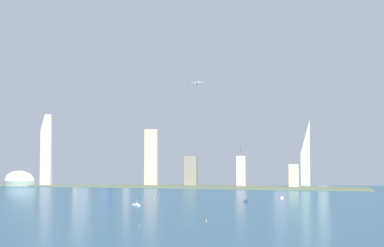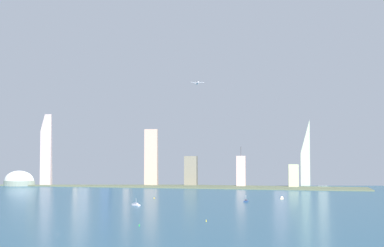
{
  "view_description": "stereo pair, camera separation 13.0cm",
  "coord_description": "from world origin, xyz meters",
  "views": [
    {
      "loc": [
        205.77,
        -438.69,
        82.83
      ],
      "look_at": [
        44.36,
        501.75,
        126.85
      ],
      "focal_mm": 45.14,
      "sensor_mm": 36.0,
      "label": 1
    },
    {
      "loc": [
        205.9,
        -438.67,
        82.83
      ],
      "look_at": [
        44.36,
        501.75,
        126.85
      ],
      "focal_mm": 45.14,
      "sensor_mm": 36.0,
      "label": 2
    }
  ],
  "objects": [
    {
      "name": "boat_4",
      "position": [
        163.24,
        281.06,
        1.34
      ],
      "size": [
        6.97,
        10.76,
        9.52
      ],
      "rotation": [
        0.0,
        0.0,
        1.21
      ],
      "color": "navy",
      "rests_on": "ground"
    },
    {
      "name": "channel_buoy_2",
      "position": [
        131.27,
        87.64,
        1.31
      ],
      "size": [
        1.17,
        1.17,
        2.62
      ],
      "primitive_type": "cone",
      "color": "yellow",
      "rests_on": "ground"
    },
    {
      "name": "channel_buoy_0",
      "position": [
        19.16,
        299.04,
        1.41
      ],
      "size": [
        1.44,
        1.44,
        2.82
      ],
      "primitive_type": "cone",
      "color": "yellow",
      "rests_on": "ground"
    },
    {
      "name": "boat_0",
      "position": [
        15.89,
        210.13,
        1.4
      ],
      "size": [
        14.01,
        12.38,
        9.94
      ],
      "rotation": [
        0.0,
        0.0,
        5.6
      ],
      "color": "white",
      "rests_on": "ground"
    },
    {
      "name": "waterfront_pier",
      "position": [
        0.0,
        515.72,
        1.12
      ],
      "size": [
        767.33,
        66.87,
        2.24
      ],
      "primitive_type": "cube",
      "color": "#586148",
      "rests_on": "ground"
    },
    {
      "name": "skyscraper_4",
      "position": [
        -218.54,
        600.04,
        71.37
      ],
      "size": [
        26.82,
        22.93,
        142.74
      ],
      "color": "#B1A4A7",
      "rests_on": "ground"
    },
    {
      "name": "skyscraper_8",
      "position": [
        -46.63,
        535.02,
        58.5
      ],
      "size": [
        27.4,
        14.91,
        117.01
      ],
      "color": "tan",
      "rests_on": "ground"
    },
    {
      "name": "skyscraper_2",
      "position": [
        -286.3,
        555.6,
        66.63
      ],
      "size": [
        18.62,
        22.17,
        137.14
      ],
      "color": "#979FC1",
      "rests_on": "ground"
    },
    {
      "name": "skyscraper_6",
      "position": [
        304.63,
        612.5,
        87.44
      ],
      "size": [
        20.42,
        21.46,
        174.88
      ],
      "color": "#B5B2A1",
      "rests_on": "ground"
    },
    {
      "name": "channel_buoy_1",
      "position": [
        67.47,
        46.01,
        1.27
      ],
      "size": [
        1.35,
        1.35,
        2.54
      ],
      "primitive_type": "cone",
      "color": "green",
      "rests_on": "ground"
    },
    {
      "name": "skyscraper_10",
      "position": [
        -261.85,
        499.62,
        74.03
      ],
      "size": [
        23.61,
        12.71,
        148.06
      ],
      "color": "#BFA6A3",
      "rests_on": "ground"
    },
    {
      "name": "boat_2",
      "position": [
        216.31,
        330.8,
        1.26
      ],
      "size": [
        4.94,
        17.32,
        3.52
      ],
      "rotation": [
        0.0,
        0.0,
        4.7
      ],
      "color": "beige",
      "rests_on": "ground"
    },
    {
      "name": "observation_tower",
      "position": [
        -209.82,
        525.6,
        146.89
      ],
      "size": [
        32.87,
        32.87,
        318.13
      ],
      "color": "beige",
      "rests_on": "ground"
    },
    {
      "name": "skyscraper_5",
      "position": [
        242.0,
        539.16,
        22.95
      ],
      "size": [
        19.68,
        13.15,
        45.89
      ],
      "color": "#B3B990",
      "rests_on": "ground"
    },
    {
      "name": "skyscraper_0",
      "position": [
        138.26,
        540.89,
        31.26
      ],
      "size": [
        17.94,
        13.6,
        81.33
      ],
      "color": "beige",
      "rests_on": "ground"
    },
    {
      "name": "skyscraper_12",
      "position": [
        -153.9,
        562.95,
        66.35
      ],
      "size": [
        18.07,
        23.74,
        137.02
      ],
      "color": "slate",
      "rests_on": "ground"
    },
    {
      "name": "ground_plane",
      "position": [
        0.0,
        0.0,
        0.0
      ],
      "size": [
        6000.0,
        6000.0,
        0.0
      ],
      "primitive_type": "plane",
      "color": "navy"
    },
    {
      "name": "skyscraper_1",
      "position": [
        -109.33,
        573.33,
        62.35
      ],
      "size": [
        13.04,
        26.17,
        127.29
      ],
      "color": "#C3A498",
      "rests_on": "ground"
    },
    {
      "name": "stadium_dome",
      "position": [
        -321.01,
        508.1,
        9.63
      ],
      "size": [
        74.82,
        74.82,
        47.96
      ],
      "color": "gray",
      "rests_on": "ground"
    },
    {
      "name": "airplane",
      "position": [
        57.19,
        490.97,
        205.94
      ],
      "size": [
        26.22,
        28.38,
        8.2
      ],
      "rotation": [
        0.0,
        0.0,
        4.98
      ],
      "color": "silver"
    },
    {
      "name": "skyscraper_3",
      "position": [
        217.32,
        608.71,
        61.95
      ],
      "size": [
        27.72,
        25.51,
        130.54
      ],
      "color": "#A0909C",
      "rests_on": "ground"
    },
    {
      "name": "skyscraper_9",
      "position": [
        34.98,
        545.39,
        30.69
      ],
      "size": [
        25.68,
        22.27,
        61.39
      ],
      "color": "slate",
      "rests_on": "ground"
    },
    {
      "name": "skyscraper_11",
      "position": [
        267.95,
        598.29,
        89.51
      ],
      "size": [
        18.96,
        22.95,
        179.03
      ],
      "color": "#ABB79C",
      "rests_on": "ground"
    },
    {
      "name": "skyscraper_7",
      "position": [
        -319.53,
        551.76,
        71.17
      ],
      "size": [
        20.32,
        14.32,
        142.33
      ],
      "color": "slate",
      "rests_on": "ground"
    }
  ]
}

